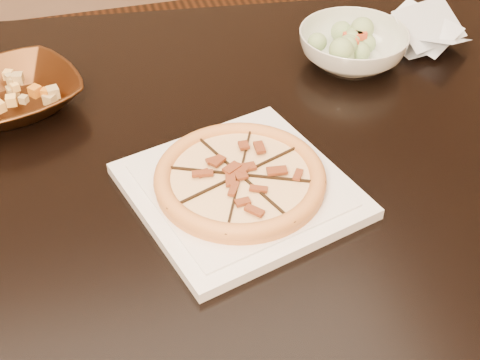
# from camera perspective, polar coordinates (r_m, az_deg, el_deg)

# --- Properties ---
(dining_table) EXTENTS (1.62, 1.15, 0.75)m
(dining_table) POSITION_cam_1_polar(r_m,az_deg,el_deg) (1.17, -6.47, -0.60)
(dining_table) COLOR black
(dining_table) RESTS_ON floor
(plate) EXTENTS (0.37, 0.37, 0.02)m
(plate) POSITION_cam_1_polar(r_m,az_deg,el_deg) (1.01, -0.00, -0.84)
(plate) COLOR silver
(plate) RESTS_ON dining_table
(pizza) EXTENTS (0.26, 0.26, 0.03)m
(pizza) POSITION_cam_1_polar(r_m,az_deg,el_deg) (0.99, -0.00, 0.17)
(pizza) COLOR #CC714C
(pizza) RESTS_ON plate
(bronze_bowl) EXTENTS (0.28, 0.28, 0.05)m
(bronze_bowl) POSITION_cam_1_polar(r_m,az_deg,el_deg) (1.25, -18.58, 6.95)
(bronze_bowl) COLOR #4A2A13
(bronze_bowl) RESTS_ON dining_table
(mixed_dish) EXTENTS (0.10, 0.11, 0.03)m
(mixed_dish) POSITION_cam_1_polar(r_m,az_deg,el_deg) (1.22, -19.05, 8.52)
(mixed_dish) COLOR tan
(mixed_dish) RESTS_ON bronze_bowl
(salad_bowl) EXTENTS (0.27, 0.27, 0.07)m
(salad_bowl) POSITION_cam_1_polar(r_m,az_deg,el_deg) (1.33, 9.59, 11.14)
(salad_bowl) COLOR silver
(salad_bowl) RESTS_ON dining_table
(salad) EXTENTS (0.12, 0.10, 0.04)m
(salad) POSITION_cam_1_polar(r_m,az_deg,el_deg) (1.30, 9.84, 13.04)
(salad) COLOR #A1C284
(salad) RESTS_ON salad_bowl
(cling_film) EXTENTS (0.22, 0.20, 0.05)m
(cling_film) POSITION_cam_1_polar(r_m,az_deg,el_deg) (1.42, 15.21, 11.94)
(cling_film) COLOR silver
(cling_film) RESTS_ON dining_table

